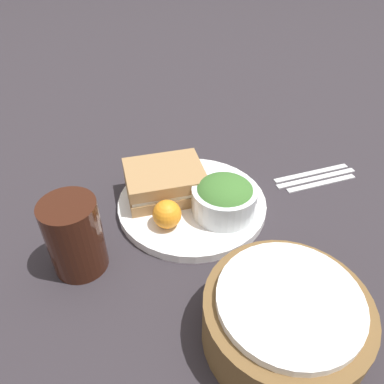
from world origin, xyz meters
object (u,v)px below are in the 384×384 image
sandwich (165,181)px  salad_bowl (224,197)px  plate (192,204)px  drink_glass (75,236)px  dressing_cup (217,179)px  spoon (322,183)px  fork (312,173)px  knife (316,178)px  bread_basket (285,318)px

sandwich → salad_bowl: size_ratio=1.52×
plate → salad_bowl: (-0.06, 0.02, 0.04)m
drink_glass → dressing_cup: bearing=-132.4°
drink_glass → spoon: size_ratio=0.81×
plate → fork: bearing=-148.6°
salad_bowl → dressing_cup: (0.02, -0.07, -0.02)m
fork → spoon: 0.04m
dressing_cup → knife: 0.21m
dressing_cup → knife: (-0.20, -0.07, -0.03)m
bread_basket → spoon: (-0.09, -0.34, -0.04)m
drink_glass → spoon: drink_glass is taller
spoon → knife: bearing=90.0°
plate → sandwich: 0.06m
salad_bowl → knife: (-0.18, -0.14, -0.05)m
knife → spoon: (-0.01, 0.02, 0.00)m
drink_glass → knife: drink_glass is taller
plate → knife: bearing=-152.4°
salad_bowl → fork: 0.24m
sandwich → plate: bearing=164.1°
bread_basket → knife: (-0.08, -0.36, -0.04)m
sandwich → salad_bowl: bearing=162.9°
plate → drink_glass: drink_glass is taller
bread_basket → fork: bearing=-101.2°
sandwich → drink_glass: 0.20m
plate → fork: size_ratio=1.59×
sandwich → spoon: bearing=-162.7°
dressing_cup → spoon: bearing=-164.4°
sandwich → knife: size_ratio=0.96×
dressing_cup → fork: 0.21m
spoon → dressing_cup: bearing=168.0°
bread_basket → knife: size_ratio=1.16×
salad_bowl → drink_glass: (0.21, 0.14, 0.01)m
fork → knife: 0.02m
plate → drink_glass: bearing=46.6°
salad_bowl → dressing_cup: salad_bowl is taller
fork → knife: same height
knife → spoon: bearing=-90.0°
salad_bowl → plate: bearing=-18.1°
sandwich → drink_glass: bearing=60.7°
salad_bowl → spoon: bearing=-145.6°
fork → spoon: bearing=-90.0°
spoon → bread_basket: bearing=-132.4°
bread_basket → fork: 0.39m
plate → bread_basket: 0.28m
fork → knife: (-0.01, 0.02, 0.00)m
plate → bread_basket: bread_basket is taller
sandwich → dressing_cup: size_ratio=3.69×
salad_bowl → fork: salad_bowl is taller
salad_bowl → fork: bearing=-136.8°
sandwich → bread_basket: 0.33m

